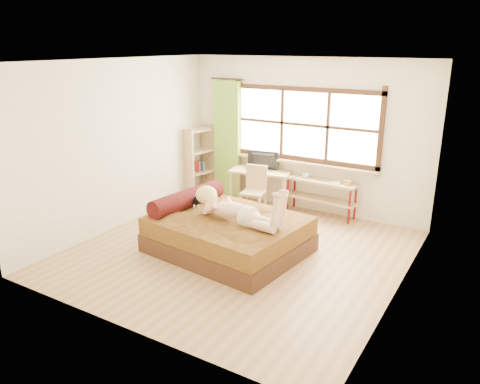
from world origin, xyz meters
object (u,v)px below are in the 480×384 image
Objects in this scene: chair at (255,187)px; desk at (261,175)px; bed at (226,232)px; pipe_shelf at (322,190)px; bookshelf at (199,162)px; woman at (235,200)px; kitten at (192,199)px.

desk is at bearing 93.11° from chair.
bed is 2.20m from pipe_shelf.
bookshelf reaches higher than chair.
bookshelf reaches higher than pipe_shelf.
woman is 1.11× the size of pipe_shelf.
bed is 1.92× the size of desk.
woman is 0.90m from kitten.
woman is at bearing -3.18° from kitten.
woman is 1.80m from chair.
woman is (0.20, -0.06, 0.55)m from bed.
pipe_shelf is (1.07, 0.49, -0.01)m from chair.
desk is 1.36× the size of chair.
kitten is 0.36× the size of chair.
desk is at bearing -170.51° from pipe_shelf.
desk is 1.38m from bookshelf.
bookshelf is at bearing -172.75° from pipe_shelf.
chair is (-0.42, 1.60, 0.20)m from bed.
woman is at bearing -80.82° from desk.
bed is at bearing 171.06° from woman.
desk is at bearing 14.05° from bookshelf.
bed reaches higher than desk.
chair is (0.09, -0.37, -0.12)m from desk.
chair is 1.17m from pipe_shelf.
bed is 2.60× the size of chair.
bed is 0.59m from woman.
pipe_shelf is at bearing 79.33° from bed.
woman reaches higher than pipe_shelf.
woman is 2.22m from pipe_shelf.
pipe_shelf is 2.54m from bookshelf.
bookshelf reaches higher than woman.
kitten is 0.23× the size of bookshelf.
desk is 0.90× the size of pipe_shelf.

